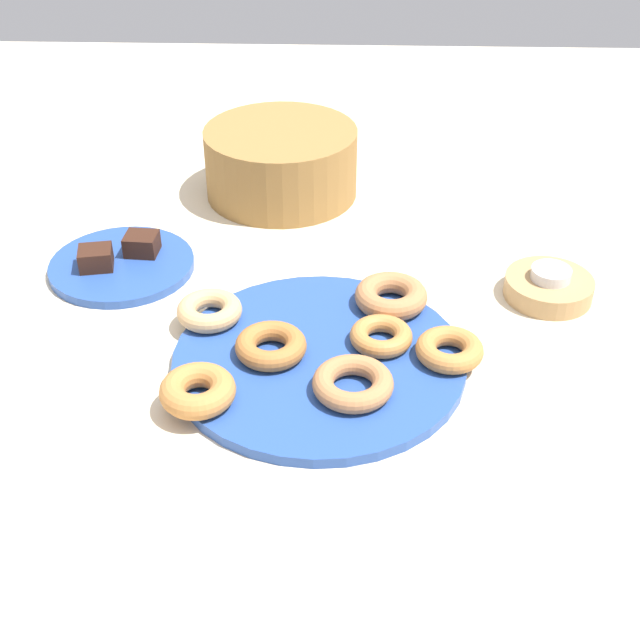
% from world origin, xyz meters
% --- Properties ---
extents(ground_plane, '(2.40, 2.40, 0.00)m').
position_xyz_m(ground_plane, '(0.00, 0.00, 0.00)').
color(ground_plane, beige).
extents(donut_plate, '(0.35, 0.35, 0.01)m').
position_xyz_m(donut_plate, '(0.00, 0.00, 0.01)').
color(donut_plate, '#284C9E').
rests_on(donut_plate, ground_plane).
extents(donut_0, '(0.09, 0.09, 0.03)m').
position_xyz_m(donut_0, '(-0.13, -0.09, 0.03)').
color(donut_0, '#BC7A3D').
rests_on(donut_0, donut_plate).
extents(donut_1, '(0.09, 0.09, 0.03)m').
position_xyz_m(donut_1, '(-0.06, -0.00, 0.03)').
color(donut_1, '#AD6B33').
rests_on(donut_1, donut_plate).
extents(donut_2, '(0.11, 0.11, 0.02)m').
position_xyz_m(donut_2, '(0.15, 0.00, 0.03)').
color(donut_2, '#BC7A3D').
rests_on(donut_2, donut_plate).
extents(donut_3, '(0.11, 0.11, 0.02)m').
position_xyz_m(donut_3, '(-0.14, 0.07, 0.03)').
color(donut_3, tan).
rests_on(donut_3, donut_plate).
extents(donut_4, '(0.11, 0.11, 0.03)m').
position_xyz_m(donut_4, '(0.09, 0.11, 0.03)').
color(donut_4, '#B27547').
rests_on(donut_4, donut_plate).
extents(donut_5, '(0.11, 0.11, 0.02)m').
position_xyz_m(donut_5, '(0.07, 0.03, 0.02)').
color(donut_5, '#BC7A3D').
rests_on(donut_5, donut_plate).
extents(donut_6, '(0.12, 0.12, 0.02)m').
position_xyz_m(donut_6, '(0.04, -0.07, 0.03)').
color(donut_6, '#B27547').
rests_on(donut_6, donut_plate).
extents(cake_plate, '(0.20, 0.20, 0.01)m').
position_xyz_m(cake_plate, '(-0.28, 0.20, 0.01)').
color(cake_plate, '#284C9E').
rests_on(cake_plate, ground_plane).
extents(brownie_near, '(0.05, 0.05, 0.03)m').
position_xyz_m(brownie_near, '(-0.31, 0.19, 0.03)').
color(brownie_near, '#381E14').
rests_on(brownie_near, cake_plate).
extents(brownie_far, '(0.05, 0.04, 0.03)m').
position_xyz_m(brownie_far, '(-0.26, 0.23, 0.03)').
color(brownie_far, '#381E14').
rests_on(brownie_far, cake_plate).
extents(candle_holder, '(0.12, 0.12, 0.03)m').
position_xyz_m(candle_holder, '(0.30, 0.16, 0.01)').
color(candle_holder, tan).
rests_on(candle_holder, ground_plane).
extents(tealight, '(0.05, 0.05, 0.01)m').
position_xyz_m(tealight, '(0.30, 0.16, 0.04)').
color(tealight, silver).
rests_on(tealight, candle_holder).
extents(basket, '(0.33, 0.33, 0.11)m').
position_xyz_m(basket, '(-0.08, 0.44, 0.05)').
color(basket, olive).
rests_on(basket, ground_plane).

